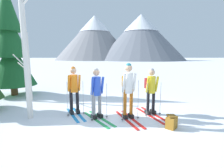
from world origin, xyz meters
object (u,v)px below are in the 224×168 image
at_px(birch_tree_tall, 25,42).
at_px(birch_tree_slender, 28,68).
at_px(skier_in_yellow, 151,89).
at_px(skier_in_white, 128,88).
at_px(skier_in_blue, 97,92).
at_px(backpack_on_snow_front, 172,122).
at_px(pine_tree_near, 10,46).
at_px(skier_in_orange, 74,88).

xyz_separation_m(birch_tree_tall, birch_tree_slender, (-0.93, 2.19, -0.94)).
bearing_deg(skier_in_yellow, birch_tree_tall, -176.47).
height_order(skier_in_white, birch_tree_slender, birch_tree_slender).
xyz_separation_m(skier_in_blue, birch_tree_tall, (-2.20, 0.11, 1.57)).
bearing_deg(backpack_on_snow_front, birch_tree_slender, 149.16).
bearing_deg(skier_in_white, pine_tree_near, 146.88).
relative_size(skier_in_blue, skier_in_white, 0.91).
height_order(skier_in_yellow, birch_tree_tall, birch_tree_tall).
height_order(skier_in_orange, birch_tree_tall, birch_tree_tall).
bearing_deg(pine_tree_near, backpack_on_snow_front, -33.60).
relative_size(skier_in_orange, skier_in_yellow, 0.95).
distance_m(skier_in_orange, birch_tree_slender, 3.00).
bearing_deg(skier_in_yellow, skier_in_white, -155.07).
distance_m(skier_in_yellow, pine_tree_near, 7.30).
xyz_separation_m(skier_in_white, birch_tree_tall, (-3.21, 0.14, 1.43)).
bearing_deg(birch_tree_tall, pine_tree_near, 123.73).
xyz_separation_m(skier_in_orange, pine_tree_near, (-3.69, 3.09, 1.56)).
height_order(skier_in_blue, skier_in_yellow, skier_in_blue).
relative_size(skier_in_orange, birch_tree_slender, 0.56).
bearing_deg(skier_in_white, skier_in_orange, 164.44).
bearing_deg(backpack_on_snow_front, skier_in_white, 144.14).
bearing_deg(skier_in_orange, skier_in_white, -15.56).
xyz_separation_m(pine_tree_near, birch_tree_slender, (1.38, -1.27, -0.98)).
xyz_separation_m(birch_tree_tall, backpack_on_snow_front, (4.35, -0.97, -2.28)).
relative_size(pine_tree_near, birch_tree_slender, 1.81).
bearing_deg(pine_tree_near, skier_in_yellow, -26.75).
xyz_separation_m(skier_in_blue, birch_tree_slender, (-3.13, 2.30, 0.63)).
distance_m(skier_in_blue, skier_in_yellow, 1.89).
bearing_deg(birch_tree_tall, skier_in_yellow, 3.53).
distance_m(skier_in_blue, birch_tree_slender, 3.94).
height_order(skier_in_white, pine_tree_near, pine_tree_near).
bearing_deg(skier_in_yellow, skier_in_blue, -168.91).
xyz_separation_m(pine_tree_near, birch_tree_tall, (2.31, -3.46, -0.04)).
height_order(skier_in_orange, pine_tree_near, pine_tree_near).
distance_m(skier_in_blue, skier_in_white, 1.02).
bearing_deg(skier_in_yellow, birch_tree_slender, 158.77).
xyz_separation_m(birch_tree_slender, backpack_on_snow_front, (5.28, -3.15, -1.34)).
distance_m(skier_in_blue, backpack_on_snow_front, 2.42).
bearing_deg(backpack_on_snow_front, skier_in_yellow, 103.72).
distance_m(birch_tree_tall, birch_tree_slender, 2.56).
distance_m(birch_tree_tall, backpack_on_snow_front, 5.01).
relative_size(skier_in_orange, pine_tree_near, 0.31).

